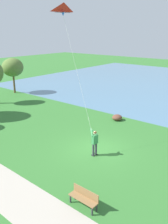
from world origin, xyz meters
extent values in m
plane|color=#33702D|center=(0.00, 0.00, 0.00)|extent=(120.00, 120.00, 0.00)
cube|color=#232328|center=(-0.83, -0.37, 0.03)|extent=(0.15, 0.26, 0.06)
cylinder|color=#383842|center=(-0.83, -0.39, 0.45)|extent=(0.14, 0.14, 0.82)
cube|color=#232328|center=(-0.59, -0.41, 0.03)|extent=(0.15, 0.26, 0.06)
cylinder|color=#383842|center=(-0.60, -0.43, 0.45)|extent=(0.14, 0.14, 0.82)
cube|color=#38894C|center=(-0.71, -0.41, 1.16)|extent=(0.43, 0.29, 0.60)
sphere|color=beige|center=(-0.71, -0.41, 1.62)|extent=(0.22, 0.22, 0.22)
ellipsoid|color=#4C3319|center=(-0.72, -0.43, 1.66)|extent=(0.26, 0.26, 0.13)
cylinder|color=#38894C|center=(-0.76, -0.18, 1.61)|extent=(0.42, 0.49, 0.43)
cylinder|color=#38894C|center=(-0.59, -0.21, 1.61)|extent=(0.26, 0.56, 0.43)
sphere|color=beige|center=(-0.65, -0.04, 1.74)|extent=(0.10, 0.10, 0.10)
pyramid|color=red|center=(-0.22, 2.55, 9.28)|extent=(1.25, 0.83, 0.57)
cone|color=blue|center=(-0.15, 2.72, 8.91)|extent=(0.26, 0.26, 0.22)
cylinder|color=black|center=(-0.15, 2.72, 9.02)|extent=(1.05, 0.45, 0.02)
cylinder|color=silver|center=(-0.40, 1.34, 5.30)|extent=(0.51, 2.77, 7.13)
cube|color=olive|center=(-5.10, -3.04, 0.45)|extent=(0.47, 1.51, 0.05)
cube|color=olive|center=(-4.91, -3.04, 0.68)|extent=(0.07, 1.50, 0.40)
cube|color=#2D2D33|center=(-5.27, -3.70, 0.23)|extent=(0.06, 0.06, 0.45)
cube|color=#2D2D33|center=(-4.95, -3.71, 0.23)|extent=(0.06, 0.06, 0.45)
cube|color=#2D2D33|center=(-5.24, -2.36, 0.23)|extent=(0.06, 0.06, 0.45)
cube|color=#2D2D33|center=(-4.92, -2.37, 0.23)|extent=(0.06, 0.06, 0.45)
cylinder|color=brown|center=(6.44, 18.39, 1.29)|extent=(0.25, 0.25, 2.57)
ellipsoid|color=#567033|center=(6.44, 18.39, 3.41)|extent=(2.79, 2.74, 2.41)
ellipsoid|color=brown|center=(6.04, 2.06, 0.26)|extent=(0.96, 0.91, 0.53)
camera|label=1|loc=(-12.45, -9.10, 7.85)|focal=39.22mm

